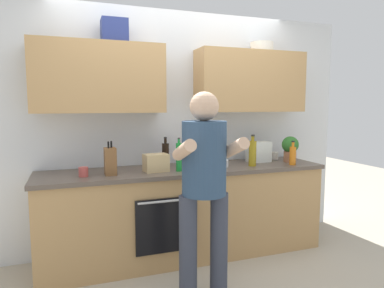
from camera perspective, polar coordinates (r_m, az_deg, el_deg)
ground_plane at (r=3.69m, az=-0.95°, el=-17.90°), size 12.00×12.00×0.00m
back_wall_unit at (r=3.61m, az=-2.39°, el=6.13°), size 4.00×0.38×2.50m
counter at (r=3.52m, az=-0.98°, el=-11.20°), size 2.84×0.67×0.90m
person_standing at (r=2.63m, az=2.05°, el=-5.88°), size 0.49×0.45×1.62m
bottle_juice at (r=3.73m, az=16.39°, el=-1.79°), size 0.07×0.07×0.25m
bottle_hotsauce at (r=3.46m, az=-2.05°, el=-2.34°), size 0.06×0.06×0.22m
bottle_soda at (r=3.23m, az=-2.19°, el=-2.13°), size 0.05×0.05×0.32m
bottle_soy at (r=3.47m, az=-4.42°, el=-1.75°), size 0.07×0.07×0.30m
bottle_oil at (r=3.56m, az=10.02°, el=-1.46°), size 0.08×0.08×0.32m
cup_ceramic at (r=3.15m, az=-17.59°, el=-4.44°), size 0.08×0.08×0.08m
cup_coffee at (r=4.05m, az=13.56°, el=-1.91°), size 0.08×0.08×0.08m
mixing_bowl at (r=3.49m, az=4.09°, el=-3.21°), size 0.24×0.24×0.07m
knife_block at (r=3.15m, az=-13.42°, el=-2.80°), size 0.10×0.14×0.30m
potted_herb at (r=3.91m, az=16.00°, el=-0.61°), size 0.18×0.18×0.28m
grocery_bag_produce at (r=3.84m, az=11.01°, el=-1.26°), size 0.24×0.17×0.22m
grocery_bag_bread at (r=3.25m, az=-6.00°, el=-3.12°), size 0.24×0.18×0.16m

